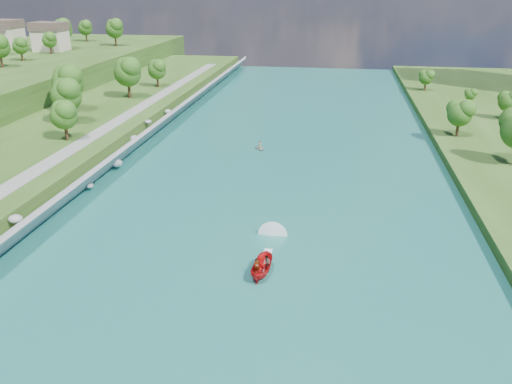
# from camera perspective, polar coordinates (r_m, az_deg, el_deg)

# --- Properties ---
(ground) EXTENTS (260.00, 260.00, 0.00)m
(ground) POSITION_cam_1_polar(r_m,az_deg,el_deg) (52.33, -2.27, -9.80)
(ground) COLOR #2D5119
(ground) RESTS_ON ground
(river_water) EXTENTS (55.00, 240.00, 0.10)m
(river_water) POSITION_cam_1_polar(r_m,az_deg,el_deg) (69.73, 0.99, -1.01)
(river_water) COLOR #175A52
(river_water) RESTS_ON ground
(ridge_west) EXTENTS (60.00, 120.00, 9.00)m
(ridge_west) POSITION_cam_1_polar(r_m,az_deg,el_deg) (167.48, -24.59, 12.66)
(ridge_west) COLOR #2D5119
(ridge_west) RESTS_ON ground
(riprap_bank) EXTENTS (4.36, 236.00, 4.05)m
(riprap_bank) POSITION_cam_1_polar(r_m,az_deg,el_deg) (76.27, -18.69, 1.32)
(riprap_bank) COLOR slate
(riprap_bank) RESTS_ON ground
(riverside_path) EXTENTS (3.00, 200.00, 0.10)m
(riverside_path) POSITION_cam_1_polar(r_m,az_deg,el_deg) (79.57, -22.85, 2.91)
(riverside_path) COLOR gray
(riverside_path) RESTS_ON berm_west
(ridge_houses) EXTENTS (29.50, 29.50, 8.40)m
(ridge_houses) POSITION_cam_1_polar(r_m,az_deg,el_deg) (174.03, -25.93, 15.71)
(ridge_houses) COLOR beige
(ridge_houses) RESTS_ON ridge_west
(trees_ridge) EXTENTS (21.73, 64.25, 10.74)m
(trees_ridge) POSITION_cam_1_polar(r_m,az_deg,el_deg) (168.66, -20.88, 16.45)
(trees_ridge) COLOR #215015
(trees_ridge) RESTS_ON ridge_west
(motorboat) EXTENTS (3.60, 19.25, 2.11)m
(motorboat) POSITION_cam_1_polar(r_m,az_deg,el_deg) (53.16, 0.81, -8.06)
(motorboat) COLOR red
(motorboat) RESTS_ON river_water
(raft) EXTENTS (2.89, 3.28, 1.60)m
(raft) POSITION_cam_1_polar(r_m,az_deg,el_deg) (91.36, 0.45, 5.11)
(raft) COLOR gray
(raft) RESTS_ON river_water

